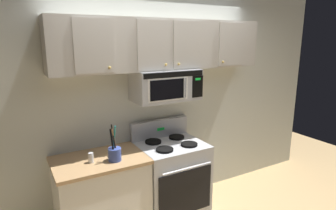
{
  "coord_description": "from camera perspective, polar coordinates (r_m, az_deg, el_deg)",
  "views": [
    {
      "loc": [
        -1.56,
        -2.27,
        2.09
      ],
      "look_at": [
        0.0,
        0.49,
        1.35
      ],
      "focal_mm": 30.44,
      "sensor_mm": 36.0,
      "label": 1
    }
  ],
  "objects": [
    {
      "name": "upper_cabinets",
      "position": [
        3.24,
        -0.73,
        12.0
      ],
      "size": [
        2.5,
        0.36,
        0.55
      ],
      "color": "#BCB7AD"
    },
    {
      "name": "counter_segment",
      "position": [
        3.24,
        -13.15,
        -17.65
      ],
      "size": [
        0.93,
        0.65,
        0.9
      ],
      "color": "white",
      "rests_on": "ground_plane"
    },
    {
      "name": "salt_shaker",
      "position": [
        2.94,
        -15.18,
        -10.16
      ],
      "size": [
        0.05,
        0.05,
        0.1
      ],
      "color": "white",
      "rests_on": "counter_segment"
    },
    {
      "name": "utensil_crock_blue",
      "position": [
        2.92,
        -10.65,
        -9.37
      ],
      "size": [
        0.13,
        0.13,
        0.39
      ],
      "color": "#384C9E",
      "rests_on": "counter_segment"
    },
    {
      "name": "back_wall",
      "position": [
        3.51,
        -2.41,
        0.97
      ],
      "size": [
        5.2,
        0.1,
        2.7
      ],
      "primitive_type": "cube",
      "color": "silver",
      "rests_on": "ground_plane"
    },
    {
      "name": "stove_range",
      "position": [
        3.51,
        0.55,
        -14.39
      ],
      "size": [
        0.76,
        0.69,
        1.12
      ],
      "color": "#B7BABF",
      "rests_on": "ground_plane"
    },
    {
      "name": "over_range_microwave",
      "position": [
        3.25,
        -0.44,
        4.04
      ],
      "size": [
        0.76,
        0.43,
        0.35
      ],
      "color": "#B7BABF"
    }
  ]
}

